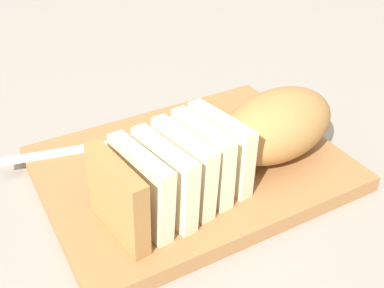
# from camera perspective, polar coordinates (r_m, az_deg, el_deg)

# --- Properties ---
(ground_plane) EXTENTS (3.00, 3.00, 0.00)m
(ground_plane) POSITION_cam_1_polar(r_m,az_deg,el_deg) (0.67, 0.00, -3.73)
(ground_plane) COLOR gray
(cutting_board) EXTENTS (0.41, 0.32, 0.02)m
(cutting_board) POSITION_cam_1_polar(r_m,az_deg,el_deg) (0.66, 0.00, -2.96)
(cutting_board) COLOR #9E6B3D
(cutting_board) RESTS_ON ground_plane
(bread_loaf) EXTENTS (0.36, 0.14, 0.10)m
(bread_loaf) POSITION_cam_1_polar(r_m,az_deg,el_deg) (0.61, 5.80, 0.22)
(bread_loaf) COLOR #A8753D
(bread_loaf) RESTS_ON cutting_board
(bread_knife) EXTENTS (0.30, 0.10, 0.03)m
(bread_knife) POSITION_cam_1_polar(r_m,az_deg,el_deg) (0.70, -3.45, 1.68)
(bread_knife) COLOR silver
(bread_knife) RESTS_ON cutting_board
(crumb_near_knife) EXTENTS (0.00, 0.00, 0.00)m
(crumb_near_knife) POSITION_cam_1_polar(r_m,az_deg,el_deg) (0.65, -5.44, -2.22)
(crumb_near_knife) COLOR #A8753D
(crumb_near_knife) RESTS_ON cutting_board
(crumb_near_loaf) EXTENTS (0.01, 0.01, 0.01)m
(crumb_near_loaf) POSITION_cam_1_polar(r_m,az_deg,el_deg) (0.72, 1.82, 1.78)
(crumb_near_loaf) COLOR #A8753D
(crumb_near_loaf) RESTS_ON cutting_board
(crumb_stray_left) EXTENTS (0.01, 0.01, 0.01)m
(crumb_stray_left) POSITION_cam_1_polar(r_m,az_deg,el_deg) (0.65, 3.64, -2.33)
(crumb_stray_left) COLOR #A8753D
(crumb_stray_left) RESTS_ON cutting_board
(crumb_stray_right) EXTENTS (0.01, 0.01, 0.01)m
(crumb_stray_right) POSITION_cam_1_polar(r_m,az_deg,el_deg) (0.60, 1.53, -5.83)
(crumb_stray_right) COLOR #A8753D
(crumb_stray_right) RESTS_ON cutting_board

